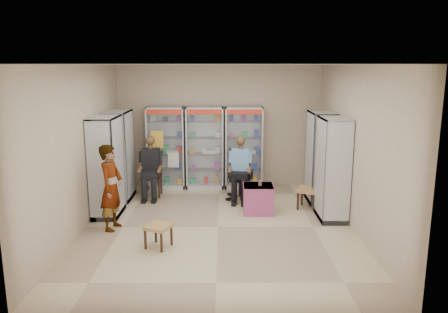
{
  "coord_description": "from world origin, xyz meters",
  "views": [
    {
      "loc": [
        0.1,
        -7.77,
        2.99
      ],
      "look_at": [
        0.11,
        0.7,
        1.21
      ],
      "focal_mm": 35.0,
      "sensor_mm": 36.0,
      "label": 1
    }
  ],
  "objects_px": {
    "pink_trunk": "(258,199)",
    "standing_man": "(111,187)",
    "woven_stool_a": "(308,198)",
    "cabinet_back_left": "(166,148)",
    "cabinet_right_far": "(320,157)",
    "cabinet_left_near": "(107,167)",
    "cabinet_back_right": "(244,148)",
    "wooden_chair": "(152,176)",
    "cabinet_back_mid": "(205,148)",
    "cabinet_right_near": "(332,169)",
    "office_chair": "(240,176)",
    "woven_stool_b": "(158,236)",
    "cabinet_left_far": "(119,156)",
    "seated_shopkeeper": "(240,170)"
  },
  "relations": [
    {
      "from": "cabinet_right_far",
      "to": "cabinet_back_mid",
      "type": "bearing_deg",
      "value": 66.35
    },
    {
      "from": "cabinet_left_near",
      "to": "cabinet_back_left",
      "type": "bearing_deg",
      "value": 155.39
    },
    {
      "from": "cabinet_left_far",
      "to": "office_chair",
      "type": "xyz_separation_m",
      "value": [
        2.71,
        -0.03,
        -0.47
      ]
    },
    {
      "from": "wooden_chair",
      "to": "woven_stool_a",
      "type": "xyz_separation_m",
      "value": [
        3.45,
        -0.91,
        -0.25
      ]
    },
    {
      "from": "wooden_chair",
      "to": "seated_shopkeeper",
      "type": "distance_m",
      "value": 2.06
    },
    {
      "from": "cabinet_back_right",
      "to": "woven_stool_b",
      "type": "height_order",
      "value": "cabinet_back_right"
    },
    {
      "from": "wooden_chair",
      "to": "standing_man",
      "type": "bearing_deg",
      "value": -100.88
    },
    {
      "from": "office_chair",
      "to": "woven_stool_a",
      "type": "distance_m",
      "value": 1.6
    },
    {
      "from": "cabinet_right_far",
      "to": "cabinet_left_far",
      "type": "bearing_deg",
      "value": 87.43
    },
    {
      "from": "cabinet_back_left",
      "to": "cabinet_back_right",
      "type": "xyz_separation_m",
      "value": [
        1.9,
        0.0,
        0.0
      ]
    },
    {
      "from": "cabinet_right_near",
      "to": "office_chair",
      "type": "xyz_separation_m",
      "value": [
        -1.75,
        1.27,
        -0.47
      ]
    },
    {
      "from": "cabinet_left_near",
      "to": "woven_stool_b",
      "type": "relative_size",
      "value": 5.13
    },
    {
      "from": "cabinet_right_near",
      "to": "standing_man",
      "type": "distance_m",
      "value": 4.23
    },
    {
      "from": "office_chair",
      "to": "pink_trunk",
      "type": "height_order",
      "value": "office_chair"
    },
    {
      "from": "wooden_chair",
      "to": "woven_stool_b",
      "type": "xyz_separation_m",
      "value": [
        0.57,
        -2.92,
        -0.28
      ]
    },
    {
      "from": "cabinet_right_near",
      "to": "seated_shopkeeper",
      "type": "height_order",
      "value": "cabinet_right_near"
    },
    {
      "from": "seated_shopkeeper",
      "to": "cabinet_right_near",
      "type": "bearing_deg",
      "value": -28.56
    },
    {
      "from": "wooden_chair",
      "to": "cabinet_back_left",
      "type": "bearing_deg",
      "value": 71.1
    },
    {
      "from": "standing_man",
      "to": "woven_stool_a",
      "type": "bearing_deg",
      "value": -62.48
    },
    {
      "from": "cabinet_back_mid",
      "to": "cabinet_back_right",
      "type": "relative_size",
      "value": 1.0
    },
    {
      "from": "cabinet_left_near",
      "to": "cabinet_back_right",
      "type": "bearing_deg",
      "value": 125.65
    },
    {
      "from": "cabinet_back_mid",
      "to": "cabinet_right_far",
      "type": "distance_m",
      "value": 2.82
    },
    {
      "from": "office_chair",
      "to": "seated_shopkeeper",
      "type": "xyz_separation_m",
      "value": [
        0.0,
        -0.05,
        0.15
      ]
    },
    {
      "from": "woven_stool_a",
      "to": "woven_stool_b",
      "type": "height_order",
      "value": "woven_stool_a"
    },
    {
      "from": "pink_trunk",
      "to": "seated_shopkeeper",
      "type": "bearing_deg",
      "value": 110.81
    },
    {
      "from": "cabinet_back_right",
      "to": "cabinet_right_far",
      "type": "bearing_deg",
      "value": -34.73
    },
    {
      "from": "cabinet_back_left",
      "to": "cabinet_back_mid",
      "type": "relative_size",
      "value": 1.0
    },
    {
      "from": "cabinet_back_right",
      "to": "woven_stool_b",
      "type": "xyz_separation_m",
      "value": [
        -1.58,
        -3.65,
        -0.81
      ]
    },
    {
      "from": "cabinet_right_far",
      "to": "woven_stool_a",
      "type": "height_order",
      "value": "cabinet_right_far"
    },
    {
      "from": "cabinet_back_left",
      "to": "cabinet_right_far",
      "type": "relative_size",
      "value": 1.0
    },
    {
      "from": "cabinet_back_mid",
      "to": "cabinet_left_near",
      "type": "distance_m",
      "value": 2.77
    },
    {
      "from": "cabinet_back_mid",
      "to": "seated_shopkeeper",
      "type": "relative_size",
      "value": 1.47
    },
    {
      "from": "woven_stool_b",
      "to": "standing_man",
      "type": "height_order",
      "value": "standing_man"
    },
    {
      "from": "cabinet_back_mid",
      "to": "standing_man",
      "type": "relative_size",
      "value": 1.26
    },
    {
      "from": "cabinet_back_mid",
      "to": "office_chair",
      "type": "height_order",
      "value": "cabinet_back_mid"
    },
    {
      "from": "standing_man",
      "to": "office_chair",
      "type": "bearing_deg",
      "value": -42.17
    },
    {
      "from": "cabinet_left_far",
      "to": "pink_trunk",
      "type": "xyz_separation_m",
      "value": [
        3.05,
        -0.97,
        -0.71
      ]
    },
    {
      "from": "cabinet_right_near",
      "to": "woven_stool_b",
      "type": "height_order",
      "value": "cabinet_right_near"
    },
    {
      "from": "cabinet_right_near",
      "to": "woven_stool_a",
      "type": "bearing_deg",
      "value": 29.31
    },
    {
      "from": "seated_shopkeeper",
      "to": "pink_trunk",
      "type": "bearing_deg",
      "value": -62.94
    },
    {
      "from": "woven_stool_a",
      "to": "cabinet_back_left",
      "type": "bearing_deg",
      "value": 152.83
    },
    {
      "from": "office_chair",
      "to": "cabinet_back_left",
      "type": "bearing_deg",
      "value": 157.82
    },
    {
      "from": "wooden_chair",
      "to": "cabinet_left_far",
      "type": "bearing_deg",
      "value": -163.61
    },
    {
      "from": "pink_trunk",
      "to": "standing_man",
      "type": "height_order",
      "value": "standing_man"
    },
    {
      "from": "cabinet_back_right",
      "to": "woven_stool_b",
      "type": "relative_size",
      "value": 5.13
    },
    {
      "from": "wooden_chair",
      "to": "office_chair",
      "type": "distance_m",
      "value": 2.05
    },
    {
      "from": "cabinet_left_near",
      "to": "pink_trunk",
      "type": "xyz_separation_m",
      "value": [
        3.05,
        0.13,
        -0.71
      ]
    },
    {
      "from": "woven_stool_a",
      "to": "wooden_chair",
      "type": "bearing_deg",
      "value": 165.19
    },
    {
      "from": "cabinet_left_far",
      "to": "seated_shopkeeper",
      "type": "bearing_deg",
      "value": 88.21
    },
    {
      "from": "cabinet_back_mid",
      "to": "cabinet_right_near",
      "type": "relative_size",
      "value": 1.0
    }
  ]
}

